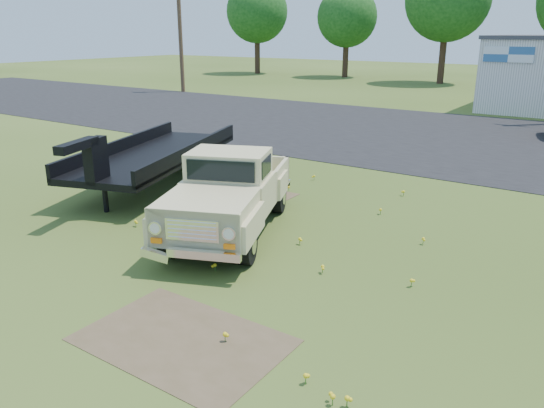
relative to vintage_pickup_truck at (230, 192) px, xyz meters
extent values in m
plane|color=#374D18|center=(0.69, -0.90, -0.95)|extent=(140.00, 140.00, 0.00)
cube|color=black|center=(0.69, 14.10, -0.95)|extent=(90.00, 14.00, 0.02)
cube|color=brown|center=(2.19, -3.90, -0.95)|extent=(3.00, 2.00, 0.01)
cube|color=brown|center=(-1.31, 2.60, -0.95)|extent=(2.20, 1.60, 0.01)
cube|color=white|center=(1.19, 22.05, 2.25)|extent=(2.50, 0.08, 0.80)
cylinder|color=#43301F|center=(-21.31, 21.10, 3.55)|extent=(0.30, 0.30, 9.00)
cylinder|color=#3B261B|center=(-27.31, 39.10, 0.85)|extent=(0.56, 0.56, 3.60)
sphere|color=#124013|center=(-27.31, 39.10, 5.37)|extent=(6.40, 6.40, 6.40)
cylinder|color=#3B261B|center=(-17.31, 40.10, 0.67)|extent=(0.56, 0.56, 3.24)
sphere|color=#124013|center=(-17.31, 40.10, 4.74)|extent=(5.76, 5.76, 5.76)
cylinder|color=#3B261B|center=(-7.31, 38.60, 1.03)|extent=(0.56, 0.56, 3.96)
camera|label=1|loc=(7.13, -8.81, 3.41)|focal=35.00mm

